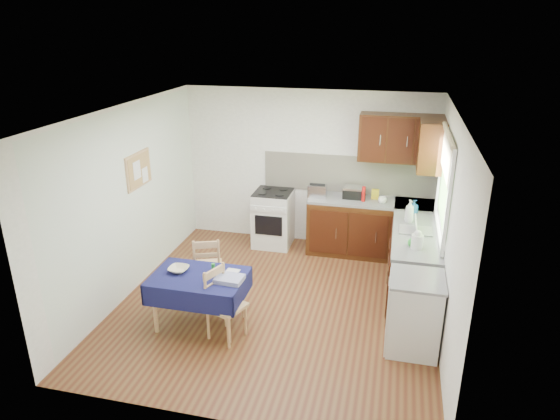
% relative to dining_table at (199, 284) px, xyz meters
% --- Properties ---
extents(floor, '(4.20, 4.20, 0.00)m').
position_rel_dining_table_xyz_m(floor, '(0.78, 0.67, -0.56)').
color(floor, '#532716').
rests_on(floor, ground).
extents(ceiling, '(4.00, 4.20, 0.02)m').
position_rel_dining_table_xyz_m(ceiling, '(0.78, 0.67, 1.94)').
color(ceiling, white).
rests_on(ceiling, wall_back).
extents(wall_back, '(4.00, 0.02, 2.50)m').
position_rel_dining_table_xyz_m(wall_back, '(0.78, 2.77, 0.69)').
color(wall_back, silver).
rests_on(wall_back, ground).
extents(wall_front, '(4.00, 0.02, 2.50)m').
position_rel_dining_table_xyz_m(wall_front, '(0.78, -1.43, 0.69)').
color(wall_front, silver).
rests_on(wall_front, ground).
extents(wall_left, '(0.02, 4.20, 2.50)m').
position_rel_dining_table_xyz_m(wall_left, '(-1.22, 0.67, 0.69)').
color(wall_left, white).
rests_on(wall_left, ground).
extents(wall_right, '(0.02, 4.20, 2.50)m').
position_rel_dining_table_xyz_m(wall_right, '(2.78, 0.67, 0.69)').
color(wall_right, silver).
rests_on(wall_right, ground).
extents(base_cabinets, '(1.90, 2.30, 0.86)m').
position_rel_dining_table_xyz_m(base_cabinets, '(2.14, 1.93, -0.13)').
color(base_cabinets, black).
rests_on(base_cabinets, ground).
extents(worktop_back, '(1.90, 0.60, 0.04)m').
position_rel_dining_table_xyz_m(worktop_back, '(1.83, 2.47, 0.32)').
color(worktop_back, slate).
rests_on(worktop_back, base_cabinets).
extents(worktop_right, '(0.60, 1.70, 0.04)m').
position_rel_dining_table_xyz_m(worktop_right, '(2.48, 1.32, 0.32)').
color(worktop_right, slate).
rests_on(worktop_right, base_cabinets).
extents(worktop_corner, '(0.60, 0.60, 0.04)m').
position_rel_dining_table_xyz_m(worktop_corner, '(2.48, 2.47, 0.32)').
color(worktop_corner, slate).
rests_on(worktop_corner, base_cabinets).
extents(splashback, '(2.70, 0.02, 0.60)m').
position_rel_dining_table_xyz_m(splashback, '(1.43, 2.76, 0.64)').
color(splashback, silver).
rests_on(splashback, wall_back).
extents(upper_cabinets, '(1.20, 0.85, 0.70)m').
position_rel_dining_table_xyz_m(upper_cabinets, '(2.31, 2.47, 1.29)').
color(upper_cabinets, black).
rests_on(upper_cabinets, wall_back).
extents(stove, '(0.60, 0.61, 0.92)m').
position_rel_dining_table_xyz_m(stove, '(0.28, 2.47, -0.10)').
color(stove, silver).
rests_on(stove, ground).
extents(window, '(0.04, 1.48, 1.26)m').
position_rel_dining_table_xyz_m(window, '(2.75, 1.37, 1.09)').
color(window, '#315623').
rests_on(window, wall_right).
extents(fridge, '(0.58, 0.60, 0.89)m').
position_rel_dining_table_xyz_m(fridge, '(2.48, 0.12, -0.12)').
color(fridge, silver).
rests_on(fridge, ground).
extents(corkboard, '(0.04, 0.62, 0.47)m').
position_rel_dining_table_xyz_m(corkboard, '(-1.19, 0.97, 1.04)').
color(corkboard, tan).
rests_on(corkboard, wall_left).
extents(dining_table, '(1.10, 0.75, 0.66)m').
position_rel_dining_table_xyz_m(dining_table, '(0.00, 0.00, 0.00)').
color(dining_table, '#0F0F3E').
rests_on(dining_table, ground).
extents(chair_far, '(0.49, 0.49, 0.86)m').
position_rel_dining_table_xyz_m(chair_far, '(-0.16, 0.67, -0.10)').
color(chair_far, tan).
rests_on(chair_far, ground).
extents(chair_near, '(0.49, 0.49, 0.86)m').
position_rel_dining_table_xyz_m(chair_near, '(0.36, -0.16, -0.11)').
color(chair_near, tan).
rests_on(chair_near, ground).
extents(toaster, '(0.28, 0.17, 0.22)m').
position_rel_dining_table_xyz_m(toaster, '(1.00, 2.43, 0.44)').
color(toaster, silver).
rests_on(toaster, worktop_back).
extents(sandwich_press, '(0.30, 0.26, 0.18)m').
position_rel_dining_table_xyz_m(sandwich_press, '(1.54, 2.53, 0.43)').
color(sandwich_press, black).
rests_on(sandwich_press, worktop_back).
extents(sauce_bottle, '(0.05, 0.05, 0.23)m').
position_rel_dining_table_xyz_m(sauce_bottle, '(1.71, 2.39, 0.46)').
color(sauce_bottle, red).
rests_on(sauce_bottle, worktop_back).
extents(yellow_packet, '(0.13, 0.10, 0.15)m').
position_rel_dining_table_xyz_m(yellow_packet, '(1.88, 2.54, 0.41)').
color(yellow_packet, gold).
rests_on(yellow_packet, worktop_back).
extents(dish_rack, '(0.42, 0.32, 0.20)m').
position_rel_dining_table_xyz_m(dish_rack, '(2.47, 1.38, 0.36)').
color(dish_rack, gray).
rests_on(dish_rack, worktop_right).
extents(kettle, '(0.14, 0.14, 0.24)m').
position_rel_dining_table_xyz_m(kettle, '(2.47, 0.85, 0.45)').
color(kettle, silver).
rests_on(kettle, worktop_right).
extents(cup, '(0.13, 0.13, 0.10)m').
position_rel_dining_table_xyz_m(cup, '(2.00, 2.37, 0.39)').
color(cup, white).
rests_on(cup, worktop_back).
extents(soap_bottle_a, '(0.16, 0.16, 0.31)m').
position_rel_dining_table_xyz_m(soap_bottle_a, '(2.38, 1.70, 0.50)').
color(soap_bottle_a, silver).
rests_on(soap_bottle_a, worktop_right).
extents(soap_bottle_b, '(0.12, 0.12, 0.19)m').
position_rel_dining_table_xyz_m(soap_bottle_b, '(2.45, 2.07, 0.43)').
color(soap_bottle_b, '#1C5CA4').
rests_on(soap_bottle_b, worktop_right).
extents(soap_bottle_c, '(0.16, 0.16, 0.15)m').
position_rel_dining_table_xyz_m(soap_bottle_c, '(2.43, 0.89, 0.42)').
color(soap_bottle_c, green).
rests_on(soap_bottle_c, worktop_right).
extents(plate_bowl, '(0.24, 0.24, 0.06)m').
position_rel_dining_table_xyz_m(plate_bowl, '(-0.27, 0.04, 0.13)').
color(plate_bowl, beige).
rests_on(plate_bowl, dining_table).
extents(book, '(0.18, 0.23, 0.02)m').
position_rel_dining_table_xyz_m(book, '(0.28, 0.14, 0.11)').
color(book, white).
rests_on(book, dining_table).
extents(spice_jar, '(0.04, 0.04, 0.09)m').
position_rel_dining_table_xyz_m(spice_jar, '(0.13, 0.17, 0.15)').
color(spice_jar, '#238029').
rests_on(spice_jar, dining_table).
extents(tea_towel, '(0.32, 0.26, 0.06)m').
position_rel_dining_table_xyz_m(tea_towel, '(0.40, -0.04, 0.13)').
color(tea_towel, navy).
rests_on(tea_towel, dining_table).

